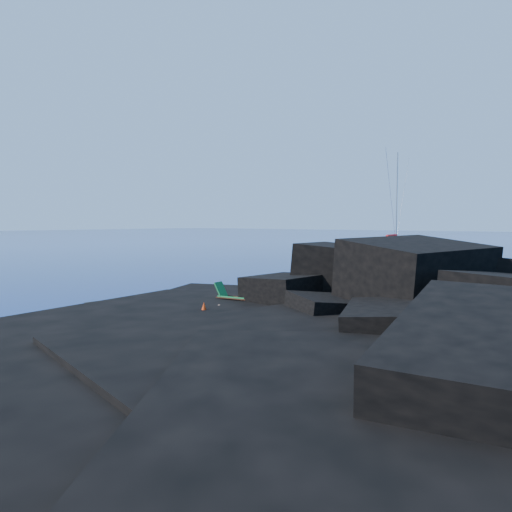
{
  "coord_description": "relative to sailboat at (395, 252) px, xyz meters",
  "views": [
    {
      "loc": [
        20.86,
        -15.11,
        4.18
      ],
      "look_at": [
        1.35,
        9.18,
        2.0
      ],
      "focal_mm": 35.0,
      "sensor_mm": 36.0,
      "label": 1
    }
  ],
  "objects": [
    {
      "name": "beach",
      "position": [
        11.33,
        -49.01,
        0.0
      ],
      "size": [
        9.08,
        6.86,
        0.7
      ],
      "primitive_type": "cube",
      "rotation": [
        0.0,
        0.0,
        -0.1
      ],
      "color": "black",
      "rests_on": "ground"
    },
    {
      "name": "headland",
      "position": [
        19.83,
        -46.51,
        0.0
      ],
      "size": [
        24.0,
        24.0,
        3.6
      ],
      "primitive_type": null,
      "color": "black",
      "rests_on": "ground"
    },
    {
      "name": "sunbather",
      "position": [
        12.89,
        -49.38,
        0.53
      ],
      "size": [
        1.93,
        0.86,
        0.25
      ],
      "primitive_type": null,
      "rotation": [
        0.0,
        0.0,
        0.22
      ],
      "color": "tan",
      "rests_on": "towel"
    },
    {
      "name": "surf_foam",
      "position": [
        11.83,
        -44.51,
        0.0
      ],
      "size": [
        10.0,
        8.0,
        0.06
      ],
      "primitive_type": null,
      "color": "white",
      "rests_on": "ground"
    },
    {
      "name": "marker_cone",
      "position": [
        13.66,
        -50.5,
        0.64
      ],
      "size": [
        0.4,
        0.4,
        0.59
      ],
      "primitive_type": "cone",
      "rotation": [
        0.0,
        0.0,
        -0.05
      ],
      "color": "red",
      "rests_on": "beach"
    },
    {
      "name": "deck_chair",
      "position": [
        12.78,
        -47.67,
        0.91
      ],
      "size": [
        1.71,
        0.95,
        1.12
      ],
      "primitive_type": null,
      "rotation": [
        0.0,
        0.0,
        0.15
      ],
      "color": "#186D35",
      "rests_on": "beach"
    },
    {
      "name": "towel",
      "position": [
        12.89,
        -49.38,
        0.38
      ],
      "size": [
        2.23,
        1.41,
        0.05
      ],
      "primitive_type": "cube",
      "rotation": [
        0.0,
        0.0,
        0.22
      ],
      "color": "silver",
      "rests_on": "beach"
    },
    {
      "name": "ground",
      "position": [
        6.83,
        -49.51,
        0.0
      ],
      "size": [
        400.0,
        400.0,
        0.0
      ],
      "primitive_type": "plane",
      "color": "#030939",
      "rests_on": "ground"
    },
    {
      "name": "sailboat",
      "position": [
        0.0,
        0.0,
        0.0
      ],
      "size": [
        4.23,
        13.19,
        13.59
      ],
      "primitive_type": null,
      "rotation": [
        0.0,
        0.0,
        0.12
      ],
      "color": "white",
      "rests_on": "ground"
    }
  ]
}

